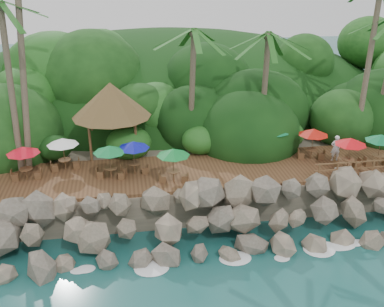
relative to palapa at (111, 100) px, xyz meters
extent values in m
plane|color=#19514F|center=(4.57, -9.80, -5.79)|extent=(140.00, 140.00, 0.00)
cube|color=gray|center=(4.57, 6.20, -4.74)|extent=(32.00, 25.20, 2.10)
ellipsoid|color=#143811|center=(4.57, 13.70, -5.79)|extent=(44.80, 28.00, 15.40)
cube|color=brown|center=(4.57, -3.80, -3.59)|extent=(26.00, 5.00, 0.20)
ellipsoid|color=white|center=(-4.43, -9.50, -5.76)|extent=(1.20, 0.80, 0.06)
ellipsoid|color=white|center=(-1.43, -9.50, -5.76)|extent=(1.20, 0.80, 0.06)
ellipsoid|color=white|center=(1.57, -9.50, -5.76)|extent=(1.20, 0.80, 0.06)
ellipsoid|color=white|center=(4.57, -9.50, -5.76)|extent=(1.20, 0.80, 0.06)
ellipsoid|color=white|center=(7.57, -9.50, -5.76)|extent=(1.20, 0.80, 0.06)
ellipsoid|color=white|center=(10.57, -9.50, -5.76)|extent=(1.20, 0.80, 0.06)
ellipsoid|color=white|center=(13.57, -9.50, -5.76)|extent=(1.20, 0.80, 0.06)
cylinder|color=brown|center=(-5.48, -1.61, 1.27)|extent=(0.42, 1.68, 9.47)
cylinder|color=brown|center=(-4.69, -1.17, 3.46)|extent=(1.07, 2.61, 13.76)
cylinder|color=brown|center=(5.13, -0.27, 0.40)|extent=(0.56, 1.17, 7.77)
ellipsoid|color=#23601E|center=(5.13, -0.27, 4.28)|extent=(6.00, 6.00, 2.40)
cylinder|color=brown|center=(9.84, -0.50, 0.25)|extent=(0.44, 0.79, 7.48)
ellipsoid|color=#23601E|center=(9.84, -0.50, 3.99)|extent=(6.00, 6.00, 2.40)
cylinder|color=brown|center=(16.39, -1.26, 1.82)|extent=(1.59, 2.12, 10.50)
cylinder|color=brown|center=(-1.40, -1.40, -2.29)|extent=(0.16, 0.16, 2.40)
cylinder|color=brown|center=(1.40, -1.40, -2.29)|extent=(0.16, 0.16, 2.40)
cylinder|color=brown|center=(-1.40, 1.40, -2.29)|extent=(0.16, 0.16, 2.40)
cylinder|color=brown|center=(1.40, 1.40, -2.29)|extent=(0.16, 0.16, 2.40)
cone|color=brown|center=(0.00, 0.00, 0.01)|extent=(5.04, 5.04, 2.20)
cylinder|color=brown|center=(15.82, -4.86, -3.16)|extent=(0.07, 0.07, 0.66)
cylinder|color=brown|center=(15.82, -4.86, -2.82)|extent=(0.75, 0.75, 0.04)
cylinder|color=brown|center=(15.82, -4.86, -2.51)|extent=(0.04, 0.04, 1.95)
cone|color=#0C6D3A|center=(15.82, -4.86, -1.67)|extent=(1.87, 1.87, 0.40)
cube|color=brown|center=(15.20, -4.85, -3.29)|extent=(0.38, 0.38, 0.41)
cylinder|color=brown|center=(10.06, -2.39, -3.16)|extent=(0.07, 0.07, 0.66)
cylinder|color=brown|center=(10.06, -2.39, -2.82)|extent=(0.75, 0.75, 0.04)
cylinder|color=brown|center=(10.06, -2.39, -2.51)|extent=(0.04, 0.04, 1.95)
cone|color=#0D763E|center=(10.06, -2.39, -1.67)|extent=(1.87, 1.87, 0.40)
cube|color=brown|center=(9.49, -2.14, -3.29)|extent=(0.49, 0.49, 0.41)
cube|color=brown|center=(10.63, -2.64, -3.29)|extent=(0.49, 0.49, 0.41)
cylinder|color=brown|center=(-2.88, -2.53, -3.16)|extent=(0.07, 0.07, 0.66)
cylinder|color=brown|center=(-2.88, -2.53, -2.82)|extent=(0.75, 0.75, 0.04)
cylinder|color=brown|center=(-2.88, -2.53, -2.51)|extent=(0.04, 0.04, 1.95)
cone|color=white|center=(-2.88, -2.53, -1.67)|extent=(1.87, 1.87, 0.40)
cube|color=brown|center=(-3.49, -2.65, -3.29)|extent=(0.44, 0.44, 0.41)
cube|color=brown|center=(-2.27, -2.40, -3.29)|extent=(0.44, 0.44, 0.41)
cylinder|color=brown|center=(-4.92, -3.52, -3.16)|extent=(0.07, 0.07, 0.66)
cylinder|color=brown|center=(-4.92, -3.52, -2.82)|extent=(0.75, 0.75, 0.04)
cylinder|color=brown|center=(-4.92, -3.52, -2.51)|extent=(0.04, 0.04, 1.95)
cone|color=red|center=(-4.92, -3.52, -1.67)|extent=(1.87, 1.87, 0.40)
cube|color=brown|center=(-5.54, -3.54, -3.29)|extent=(0.38, 0.38, 0.41)
cube|color=brown|center=(-4.30, -3.51, -3.29)|extent=(0.38, 0.38, 0.41)
cylinder|color=brown|center=(-0.17, -4.12, -3.16)|extent=(0.07, 0.07, 0.66)
cylinder|color=brown|center=(-0.17, -4.12, -2.82)|extent=(0.75, 0.75, 0.04)
cylinder|color=brown|center=(-0.17, -4.12, -2.51)|extent=(0.04, 0.04, 1.95)
cone|color=#0D7534|center=(-0.17, -4.12, -1.67)|extent=(1.87, 1.87, 0.40)
cube|color=brown|center=(-0.77, -3.96, -3.29)|extent=(0.46, 0.46, 0.41)
cube|color=brown|center=(0.43, -4.28, -3.29)|extent=(0.46, 0.46, 0.41)
cylinder|color=brown|center=(3.31, -5.13, -3.16)|extent=(0.07, 0.07, 0.66)
cylinder|color=brown|center=(3.31, -5.13, -2.82)|extent=(0.75, 0.75, 0.04)
cylinder|color=brown|center=(3.31, -5.13, -2.51)|extent=(0.04, 0.04, 1.95)
cone|color=#0D782C|center=(3.31, -5.13, -1.67)|extent=(1.87, 1.87, 0.40)
cube|color=brown|center=(2.69, -5.05, -3.29)|extent=(0.42, 0.42, 0.41)
cube|color=brown|center=(3.93, -5.21, -3.29)|extent=(0.42, 0.42, 0.41)
cylinder|color=brown|center=(12.24, -3.26, -3.16)|extent=(0.07, 0.07, 0.66)
cylinder|color=brown|center=(12.24, -3.26, -2.82)|extent=(0.75, 0.75, 0.04)
cylinder|color=brown|center=(12.24, -3.26, -2.51)|extent=(0.04, 0.04, 1.95)
cone|color=red|center=(12.24, -3.26, -1.67)|extent=(1.87, 1.87, 0.40)
cube|color=brown|center=(11.63, -3.12, -3.29)|extent=(0.45, 0.45, 0.41)
cube|color=brown|center=(12.84, -3.40, -3.29)|extent=(0.45, 0.45, 0.41)
cylinder|color=brown|center=(1.18, -3.68, -3.16)|extent=(0.07, 0.07, 0.66)
cylinder|color=brown|center=(1.18, -3.68, -2.82)|extent=(0.75, 0.75, 0.04)
cylinder|color=brown|center=(1.18, -3.68, -2.51)|extent=(0.04, 0.04, 1.95)
cone|color=#0B109A|center=(1.18, -3.68, -1.67)|extent=(1.87, 1.87, 0.40)
cube|color=brown|center=(0.56, -3.65, -3.29)|extent=(0.39, 0.39, 0.41)
cube|color=brown|center=(1.80, -3.71, -3.29)|extent=(0.39, 0.39, 0.41)
cylinder|color=brown|center=(13.75, -5.12, -3.16)|extent=(0.07, 0.07, 0.66)
cylinder|color=brown|center=(13.75, -5.12, -2.82)|extent=(0.75, 0.75, 0.04)
cylinder|color=brown|center=(13.75, -5.12, -2.51)|extent=(0.04, 0.04, 1.95)
cone|color=red|center=(13.75, -5.12, -1.67)|extent=(1.87, 1.87, 0.40)
cube|color=brown|center=(13.13, -5.20, -3.29)|extent=(0.41, 0.41, 0.41)
cube|color=brown|center=(14.37, -5.05, -3.29)|extent=(0.41, 0.41, 0.41)
cylinder|color=brown|center=(11.48, -6.15, -2.99)|extent=(0.10, 0.10, 1.00)
cylinder|color=brown|center=(12.58, -6.15, -2.99)|extent=(0.10, 0.10, 1.00)
cylinder|color=brown|center=(13.68, -6.15, -2.99)|extent=(0.10, 0.10, 1.00)
cylinder|color=brown|center=(14.78, -6.15, -2.99)|extent=(0.10, 0.10, 1.00)
cube|color=brown|center=(14.78, -6.15, -2.54)|extent=(7.20, 0.06, 0.06)
cube|color=brown|center=(14.78, -6.15, -2.94)|extent=(7.20, 0.06, 0.06)
imported|color=white|center=(13.60, -3.70, -2.66)|extent=(0.63, 0.44, 1.66)
camera|label=1|loc=(0.72, -28.02, 7.95)|focal=42.46mm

